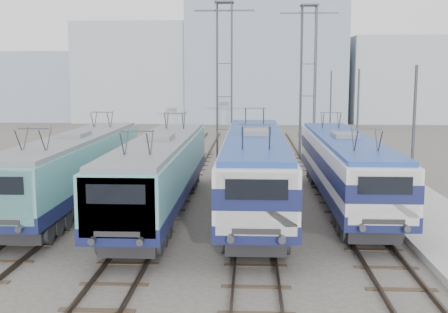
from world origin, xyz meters
TOP-DOWN VIEW (x-y plane):
  - ground at (0.00, 0.00)m, footprint 160.00×160.00m
  - platform at (10.20, 8.00)m, footprint 4.00×70.00m
  - locomotive_far_left at (-6.75, 6.41)m, footprint 2.77×17.48m
  - locomotive_center_left at (-2.25, 5.16)m, footprint 2.79×17.63m
  - locomotive_center_right at (2.25, 5.94)m, footprint 2.94×18.58m
  - locomotive_far_right at (6.75, 7.15)m, footprint 2.75×17.37m
  - catenary_tower_west at (0.00, 22.00)m, footprint 4.50×1.20m
  - catenary_tower_east at (6.50, 24.00)m, footprint 4.50×1.20m
  - mast_front at (8.60, 2.00)m, footprint 0.12×0.12m
  - mast_mid at (8.60, 14.00)m, footprint 0.12×0.12m
  - mast_rear at (8.60, 26.00)m, footprint 0.12×0.12m
  - building_west at (-14.00, 62.00)m, footprint 18.00×12.00m
  - building_center at (4.00, 62.00)m, footprint 22.00×14.00m
  - building_east at (24.00, 62.00)m, footprint 16.00×12.00m
  - building_far_west at (-30.00, 62.00)m, footprint 14.00×10.00m

SIDE VIEW (x-z plane):
  - ground at x=0.00m, z-range 0.00..0.00m
  - platform at x=10.20m, z-range 0.00..0.30m
  - locomotive_far_left at x=-6.75m, z-range 0.54..3.83m
  - locomotive_center_left at x=-2.25m, z-range 0.54..3.86m
  - locomotive_far_right at x=6.75m, z-range 0.59..3.86m
  - locomotive_center_right at x=2.25m, z-range 0.62..4.11m
  - mast_front at x=8.60m, z-range 0.00..7.00m
  - mast_mid at x=8.60m, z-range 0.00..7.00m
  - mast_rear at x=8.60m, z-range 0.00..7.00m
  - building_far_west at x=-30.00m, z-range 0.00..10.00m
  - building_east at x=24.00m, z-range 0.00..12.00m
  - catenary_tower_west at x=0.00m, z-range 0.64..12.64m
  - catenary_tower_east at x=6.50m, z-range 0.64..12.64m
  - building_west at x=-14.00m, z-range 0.00..14.00m
  - building_center at x=4.00m, z-range 0.00..18.00m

